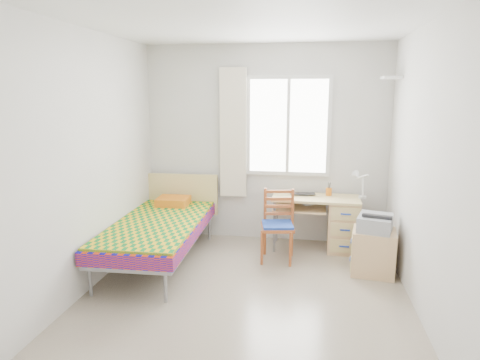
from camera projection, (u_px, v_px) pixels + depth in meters
name	position (u px, v px, depth m)	size (l,w,h in m)	color
floor	(246.00, 295.00, 4.26)	(3.50, 3.50, 0.00)	#BCAD93
ceiling	(246.00, 20.00, 3.73)	(3.50, 3.50, 0.00)	white
wall_back	(265.00, 145.00, 5.69)	(3.20, 3.20, 0.00)	silver
wall_left	(87.00, 162.00, 4.25)	(3.50, 3.50, 0.00)	silver
wall_right	(426.00, 172.00, 3.74)	(3.50, 3.50, 0.00)	silver
window	(288.00, 126.00, 5.57)	(1.10, 0.04, 1.30)	white
curtain	(233.00, 133.00, 5.66)	(0.35, 0.05, 1.70)	white
floating_shelf	(391.00, 78.00, 4.94)	(0.20, 0.32, 0.03)	white
bed	(161.00, 226.00, 5.05)	(1.00, 2.07, 0.89)	gray
desk	(338.00, 221.00, 5.43)	(1.11, 0.54, 0.68)	tan
chair	(278.00, 221.00, 5.10)	(0.43, 0.43, 0.86)	#A85620
cabinet	(373.00, 252.00, 4.73)	(0.51, 0.46, 0.50)	tan
printer	(375.00, 222.00, 4.67)	(0.44, 0.48, 0.18)	#93959B
laptop	(303.00, 195.00, 5.46)	(0.32, 0.21, 0.03)	black
pen_cup	(329.00, 192.00, 5.48)	(0.08, 0.08, 0.10)	orange
task_lamp	(359.00, 181.00, 5.20)	(0.22, 0.31, 0.38)	white
book	(301.00, 203.00, 5.46)	(0.14, 0.20, 0.01)	gray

